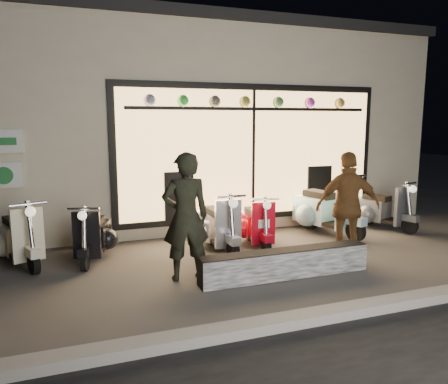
{
  "coord_description": "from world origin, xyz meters",
  "views": [
    {
      "loc": [
        -2.63,
        -5.88,
        2.18
      ],
      "look_at": [
        -0.29,
        0.6,
        1.05
      ],
      "focal_mm": 35.0,
      "sensor_mm": 36.0,
      "label": 1
    }
  ],
  "objects_px": {
    "scooter_red": "(255,224)",
    "woman": "(348,207)",
    "scooter_silver": "(217,226)",
    "graffiti_barrier": "(285,263)",
    "man": "(186,217)"
  },
  "relations": [
    {
      "from": "graffiti_barrier",
      "to": "woman",
      "type": "height_order",
      "value": "woman"
    },
    {
      "from": "man",
      "to": "woman",
      "type": "distance_m",
      "value": 2.61
    },
    {
      "from": "graffiti_barrier",
      "to": "man",
      "type": "height_order",
      "value": "man"
    },
    {
      "from": "graffiti_barrier",
      "to": "scooter_red",
      "type": "relative_size",
      "value": 1.98
    },
    {
      "from": "scooter_red",
      "to": "man",
      "type": "height_order",
      "value": "man"
    },
    {
      "from": "graffiti_barrier",
      "to": "scooter_red",
      "type": "height_order",
      "value": "scooter_red"
    },
    {
      "from": "graffiti_barrier",
      "to": "man",
      "type": "bearing_deg",
      "value": 162.87
    },
    {
      "from": "man",
      "to": "scooter_red",
      "type": "bearing_deg",
      "value": -137.49
    },
    {
      "from": "woman",
      "to": "scooter_silver",
      "type": "bearing_deg",
      "value": -20.5
    },
    {
      "from": "scooter_red",
      "to": "woman",
      "type": "distance_m",
      "value": 1.7
    },
    {
      "from": "scooter_red",
      "to": "man",
      "type": "relative_size",
      "value": 0.72
    },
    {
      "from": "scooter_silver",
      "to": "man",
      "type": "distance_m",
      "value": 1.63
    },
    {
      "from": "scooter_silver",
      "to": "woman",
      "type": "relative_size",
      "value": 0.8
    },
    {
      "from": "scooter_red",
      "to": "woman",
      "type": "xyz_separation_m",
      "value": [
        1.01,
        -1.28,
        0.49
      ]
    },
    {
      "from": "scooter_red",
      "to": "woman",
      "type": "bearing_deg",
      "value": -44.36
    }
  ]
}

